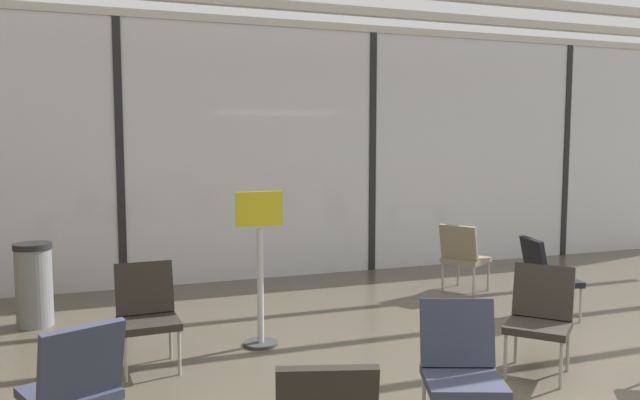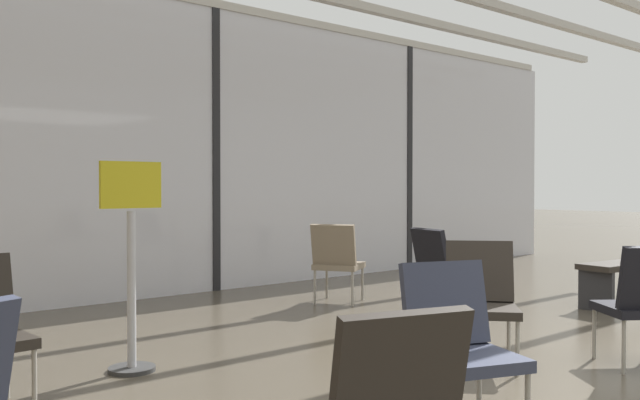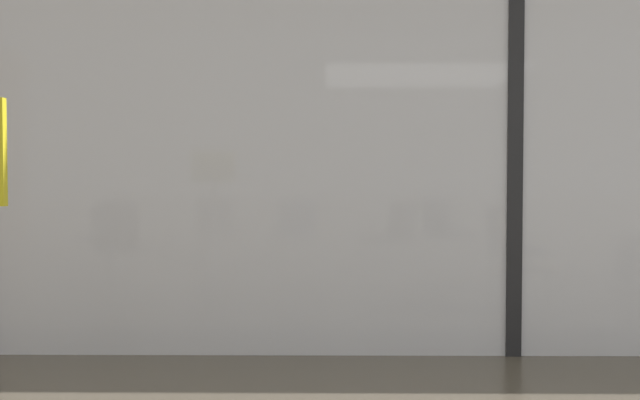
% 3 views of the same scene
% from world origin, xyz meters
% --- Properties ---
extents(glass_curtain_wall, '(14.00, 0.08, 3.44)m').
position_xyz_m(glass_curtain_wall, '(0.00, 5.20, 1.72)').
color(glass_curtain_wall, silver).
rests_on(glass_curtain_wall, ground).
extents(window_mullion_1, '(0.10, 0.12, 3.44)m').
position_xyz_m(window_mullion_1, '(0.00, 5.20, 1.72)').
color(window_mullion_1, black).
rests_on(window_mullion_1, ground).
extents(window_mullion_2, '(0.10, 0.12, 3.44)m').
position_xyz_m(window_mullion_2, '(3.50, 5.20, 1.72)').
color(window_mullion_2, black).
rests_on(window_mullion_2, ground).
extents(parked_airplane, '(14.29, 4.30, 4.30)m').
position_xyz_m(parked_airplane, '(-0.80, 10.51, 2.15)').
color(parked_airplane, silver).
rests_on(parked_airplane, ground).
extents(lounge_chair_0, '(0.62, 0.59, 0.87)m').
position_xyz_m(lounge_chair_0, '(0.69, 2.23, 0.49)').
color(lounge_chair_0, black).
rests_on(lounge_chair_0, ground).
extents(lounge_chair_2, '(0.70, 0.68, 0.87)m').
position_xyz_m(lounge_chair_2, '(0.49, 3.51, 0.49)').
color(lounge_chair_2, '#7F705B').
rests_on(lounge_chair_2, ground).
extents(lounge_chair_3, '(0.71, 0.71, 0.87)m').
position_xyz_m(lounge_chair_3, '(-0.42, 0.96, 0.49)').
color(lounge_chair_3, '#28231E').
rests_on(lounge_chair_3, ground).
extents(lounge_chair_5, '(0.64, 0.66, 0.87)m').
position_xyz_m(lounge_chair_5, '(-1.67, 0.20, 0.49)').
color(lounge_chair_5, '#33384C').
rests_on(lounge_chair_5, ground).
extents(waiting_bench, '(1.54, 0.59, 0.47)m').
position_xyz_m(waiting_bench, '(2.87, 1.37, 0.36)').
color(waiting_bench, '#28231E').
rests_on(waiting_bench, ground).
extents(info_sign, '(0.44, 0.32, 1.44)m').
position_xyz_m(info_sign, '(-2.41, 2.40, 0.68)').
color(info_sign, '#333333').
rests_on(info_sign, ground).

